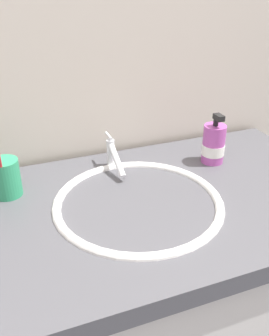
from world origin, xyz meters
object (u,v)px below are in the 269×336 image
(faucet, at_px, (113,155))
(toothbrush_red, at_px, (1,166))
(soap_dispenser, at_px, (214,145))
(toothbrush_cup, at_px, (6,178))

(faucet, distance_m, toothbrush_red, 0.33)
(toothbrush_red, relative_size, soap_dispenser, 1.11)
(soap_dispenser, bearing_deg, toothbrush_red, -179.51)
(soap_dispenser, bearing_deg, faucet, 167.86)
(toothbrush_red, xyz_separation_m, soap_dispenser, (0.61, 0.01, -0.05))
(faucet, relative_size, toothbrush_cup, 1.52)
(faucet, distance_m, soap_dispenser, 0.31)
(faucet, xyz_separation_m, toothbrush_red, (-0.31, -0.07, 0.06))
(toothbrush_red, bearing_deg, toothbrush_cup, 79.35)
(toothbrush_cup, relative_size, toothbrush_red, 0.58)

